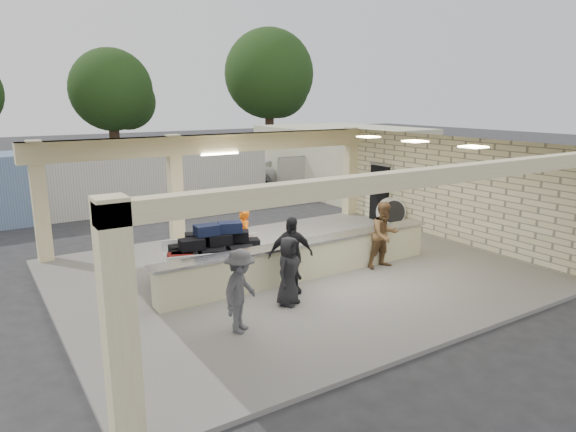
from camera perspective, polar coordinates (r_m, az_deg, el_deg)
ground at (r=13.98m, az=0.71°, el=-6.59°), size 120.00×120.00×0.00m
pavilion at (r=14.24m, az=-0.03°, el=-0.56°), size 12.01×10.00×3.55m
baggage_counter at (r=13.40m, az=1.89°, el=-4.83°), size 8.20×0.58×0.98m
luggage_cart at (r=13.17m, az=-8.19°, el=-3.83°), size 2.87×2.18×1.49m
drum_fan at (r=18.61m, az=11.36°, el=0.38°), size 1.06×0.62×1.12m
baggage_handler at (r=13.98m, az=-4.97°, el=-2.56°), size 0.44×0.67×1.70m
passenger_a at (r=14.29m, az=10.67°, el=-2.07°), size 0.93×0.46×1.85m
passenger_b at (r=12.23m, az=0.30°, el=-4.37°), size 1.17×0.69×1.87m
passenger_c at (r=10.32m, az=-5.30°, el=-8.29°), size 1.12×0.97×1.71m
passenger_d at (r=11.59m, az=0.07°, el=-6.12°), size 0.84×0.64×1.59m
car_white_a at (r=28.33m, az=-0.99°, el=5.09°), size 5.56×2.95×1.54m
car_white_b at (r=29.83m, az=4.38°, el=5.24°), size 4.39×2.37×1.31m
car_dark at (r=28.48m, az=-4.97°, el=5.09°), size 4.89×3.39×1.54m
container_white at (r=23.02m, az=-16.60°, el=3.89°), size 11.55×2.46×2.50m
fence at (r=27.31m, az=9.73°, el=5.20°), size 12.06×0.06×2.03m
tree_mid at (r=38.37m, az=-18.63°, el=12.79°), size 6.00×5.60×8.00m
tree_right at (r=42.12m, az=-1.84°, el=15.12°), size 7.20×7.00×10.00m
adjacent_building at (r=27.03m, az=5.97°, el=6.41°), size 6.00×8.00×3.20m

